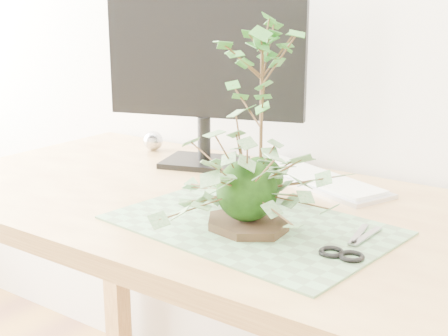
{
  "coord_description": "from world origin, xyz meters",
  "views": [
    {
      "loc": [
        0.64,
        0.24,
        1.14
      ],
      "look_at": [
        0.0,
        1.14,
        0.84
      ],
      "focal_mm": 50.0,
      "sensor_mm": 36.0,
      "label": 1
    }
  ],
  "objects_px": {
    "ivy_kokedama": "(247,162)",
    "maple_kokedama": "(262,66)",
    "keyboard": "(312,177)",
    "desk": "(270,253)",
    "monitor": "(205,64)"
  },
  "relations": [
    {
      "from": "desk",
      "to": "monitor",
      "type": "distance_m",
      "value": 0.51
    },
    {
      "from": "ivy_kokedama",
      "to": "keyboard",
      "type": "distance_m",
      "value": 0.38
    },
    {
      "from": "keyboard",
      "to": "monitor",
      "type": "relative_size",
      "value": 0.88
    },
    {
      "from": "desk",
      "to": "ivy_kokedama",
      "type": "distance_m",
      "value": 0.24
    },
    {
      "from": "desk",
      "to": "ivy_kokedama",
      "type": "bearing_deg",
      "value": -80.9
    },
    {
      "from": "maple_kokedama",
      "to": "keyboard",
      "type": "xyz_separation_m",
      "value": [
        0.02,
        0.2,
        -0.27
      ]
    },
    {
      "from": "desk",
      "to": "keyboard",
      "type": "distance_m",
      "value": 0.26
    },
    {
      "from": "desk",
      "to": "maple_kokedama",
      "type": "distance_m",
      "value": 0.37
    },
    {
      "from": "keyboard",
      "to": "monitor",
      "type": "distance_m",
      "value": 0.37
    },
    {
      "from": "desk",
      "to": "keyboard",
      "type": "xyz_separation_m",
      "value": [
        -0.03,
        0.24,
        0.1
      ]
    },
    {
      "from": "ivy_kokedama",
      "to": "desk",
      "type": "bearing_deg",
      "value": 99.1
    },
    {
      "from": "ivy_kokedama",
      "to": "maple_kokedama",
      "type": "distance_m",
      "value": 0.22
    },
    {
      "from": "ivy_kokedama",
      "to": "maple_kokedama",
      "type": "xyz_separation_m",
      "value": [
        -0.07,
        0.15,
        0.15
      ]
    },
    {
      "from": "monitor",
      "to": "keyboard",
      "type": "bearing_deg",
      "value": -12.11
    },
    {
      "from": "maple_kokedama",
      "to": "monitor",
      "type": "bearing_deg",
      "value": 147.23
    }
  ]
}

